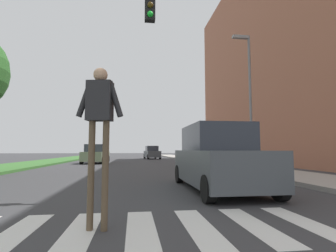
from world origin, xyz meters
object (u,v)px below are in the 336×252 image
suv_crossing (218,159)px  sedan_distant (152,153)px  sedan_midblock (96,154)px  street_lamp_right (249,89)px  pedestrian_performer (99,120)px

suv_crossing → sedan_distant: (-0.07, 27.33, -0.13)m
sedan_distant → sedan_midblock: bearing=-118.5°
suv_crossing → sedan_midblock: suv_crossing is taller
street_lamp_right → suv_crossing: bearing=-123.2°
street_lamp_right → suv_crossing: 7.77m
street_lamp_right → suv_crossing: street_lamp_right is taller
pedestrian_performer → sedan_midblock: 20.38m
sedan_midblock → sedan_distant: bearing=61.5°
pedestrian_performer → sedan_midblock: (-2.84, 20.16, -0.88)m
pedestrian_performer → suv_crossing: bearing=49.5°
street_lamp_right → pedestrian_performer: street_lamp_right is taller
pedestrian_performer → suv_crossing: size_ratio=0.54×
sedan_midblock → sedan_distant: (5.86, 10.77, 0.02)m
pedestrian_performer → sedan_distant: (3.02, 30.93, -0.86)m
pedestrian_performer → sedan_distant: pedestrian_performer is taller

